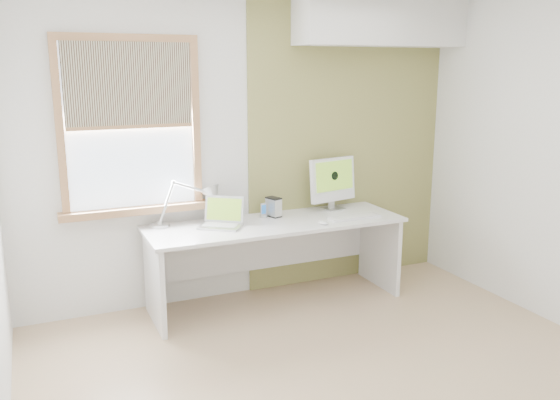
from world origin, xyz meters
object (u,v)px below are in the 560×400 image
desk_lamp (203,199)px  laptop (222,219)px  external_drive (274,207)px  imac (333,181)px  desk (273,242)px

desk_lamp → laptop: desk_lamp is taller
external_drive → laptop: bearing=-168.4°
desk_lamp → imac: bearing=-1.5°
laptop → imac: 1.14m
imac → desk_lamp: bearing=178.5°
desk → external_drive: size_ratio=12.75×
desk_lamp → external_drive: desk_lamp is taller
desk_lamp → laptop: size_ratio=1.57×
laptop → external_drive: size_ratio=2.47×
laptop → imac: size_ratio=0.87×
laptop → desk_lamp: bearing=120.8°
laptop → external_drive: bearing=11.6°
desk_lamp → imac: size_ratio=1.36×
desk_lamp → external_drive: 0.63m
desk_lamp → laptop: bearing=-59.2°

